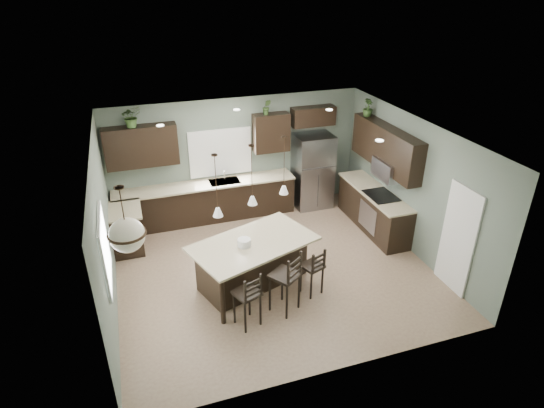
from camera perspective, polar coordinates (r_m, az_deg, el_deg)
The scene contains 33 objects.
ground at distance 9.19m, azimuth 0.19°, elevation -8.13°, with size 6.00×6.00×0.00m, color #9E8466.
pantry_door at distance 8.84m, azimuth 22.29°, elevation -4.14°, with size 0.04×0.82×2.04m, color white.
window_back at distance 10.73m, azimuth -6.51°, elevation 6.46°, with size 1.35×0.02×1.00m, color white.
window_left at distance 7.37m, azimuth -20.35°, elevation -5.41°, with size 0.02×1.10×1.00m, color white.
left_return_cabs at distance 10.07m, azimuth -17.76°, elevation -3.13°, with size 0.60×0.90×0.90m, color black.
left_return_countertop at distance 9.85m, azimuth -18.03°, elevation -0.75°, with size 0.66×0.96×0.04m, color beige.
back_lower_cabs at distance 10.84m, azimuth -8.20°, elevation 0.21°, with size 4.20×0.60×0.90m, color black.
back_countertop at distance 10.61m, azimuth -8.35°, elevation 2.43°, with size 4.20×0.66×0.04m, color beige.
sink_inset at distance 10.68m, azimuth -5.98°, elevation 2.83°, with size 0.70×0.45×0.01m, color gray.
faucet at distance 10.60m, azimuth -5.98°, elevation 3.48°, with size 0.02×0.02×0.28m, color silver.
back_upper_left at distance 10.26m, azimuth -16.08°, elevation 6.97°, with size 1.55×0.34×0.90m, color black.
back_upper_right at distance 10.74m, azimuth -0.11°, elevation 8.93°, with size 0.85×0.34×0.90m, color black.
fridge_header at distance 11.01m, azimuth 5.18°, elevation 10.92°, with size 1.05×0.34×0.45m, color black.
right_lower_cabs at distance 10.64m, azimuth 12.59°, elevation -0.72°, with size 0.60×2.35×0.90m, color black.
right_countertop at distance 10.43m, azimuth 12.75°, elevation 1.55°, with size 0.66×2.35×0.04m, color beige.
cooktop at distance 10.21m, azimuth 13.52°, elevation 1.04°, with size 0.58×0.75×0.02m, color black.
wall_oven_front at distance 10.29m, azimuth 11.87°, elevation -1.65°, with size 0.01×0.72×0.60m, color gray.
right_upper_cabs at distance 10.11m, azimuth 14.08°, elevation 6.93°, with size 0.34×2.35×0.90m, color black.
microwave at distance 10.01m, azimuth 14.39°, elevation 4.22°, with size 0.40×0.75×0.40m, color gray.
refrigerator at distance 11.27m, azimuth 5.12°, elevation 4.14°, with size 0.90×0.74×1.85m, color gray.
kitchen_island at distance 8.54m, azimuth -2.30°, elevation -7.46°, with size 2.22×1.26×0.92m, color black.
serving_dish at distance 8.15m, azimuth -3.51°, elevation -4.86°, with size 0.24×0.24×0.14m, color silver.
bar_stool_left at distance 7.62m, azimuth -3.15°, elevation -11.79°, with size 0.39×0.39×1.05m, color black.
bar_stool_center at distance 7.86m, azimuth 1.59°, elevation -9.69°, with size 0.44×0.44×1.19m, color black.
bar_stool_right at distance 8.33m, azimuth 5.03°, elevation -8.34°, with size 0.36×0.36×0.97m, color black.
pendant_left at distance 7.32m, azimuth -7.01°, elevation 2.25°, with size 0.17×0.17×1.10m, color white, non-canonical shape.
pendant_center at distance 7.66m, azimuth -2.54°, elevation 3.61°, with size 0.17×0.17×1.10m, color white, non-canonical shape.
pendant_right at distance 8.05m, azimuth 1.53°, elevation 4.83°, with size 0.17×0.17×1.10m, color silver, non-canonical shape.
chandelier at distance 6.51m, azimuth -18.05°, elevation -1.84°, with size 0.54×0.54×1.00m, color beige, non-canonical shape.
plant_back_left at distance 10.03m, azimuth -17.27°, elevation 10.44°, with size 0.41×0.35×0.45m, color #345224.
plant_back_right at distance 10.50m, azimuth -0.67°, elevation 12.08°, with size 0.20×0.16×0.36m, color #324D21.
plant_right_wall at distance 10.60m, azimuth 11.95°, elevation 11.76°, with size 0.22×0.22×0.40m, color #304B21.
room_shell at distance 8.32m, azimuth 0.21°, elevation 1.46°, with size 6.00×6.00×6.00m.
Camera 1 is at (-2.39, -7.11, 5.31)m, focal length 30.00 mm.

